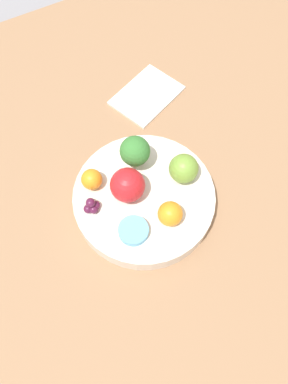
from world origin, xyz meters
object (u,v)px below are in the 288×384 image
(orange_front, at_px, (92,179))
(grape_cluster, at_px, (92,206))
(apple_red, at_px, (128,185))
(broccoli, at_px, (135,151))
(apple_green, at_px, (184,169))
(napkin, at_px, (147,95))
(small_cup, at_px, (133,231))
(orange_back, at_px, (170,214))
(bowl, at_px, (144,199))

(orange_front, distance_m, grape_cluster, 0.05)
(orange_front, bearing_deg, apple_red, 136.17)
(broccoli, height_order, apple_green, broccoli)
(broccoli, distance_m, orange_front, 0.09)
(napkin, bearing_deg, orange_front, 38.84)
(broccoli, distance_m, small_cup, 0.14)
(napkin, bearing_deg, small_cup, 57.33)
(broccoli, xyz_separation_m, orange_front, (0.09, 0.00, -0.02))
(apple_green, height_order, orange_back, apple_green)
(orange_back, bearing_deg, small_cup, -6.50)
(broccoli, relative_size, apple_red, 1.14)
(apple_green, distance_m, small_cup, 0.14)
(broccoli, distance_m, apple_red, 0.06)
(grape_cluster, bearing_deg, broccoli, -157.85)
(orange_back, xyz_separation_m, grape_cluster, (0.11, -0.08, -0.01))
(bowl, bearing_deg, grape_cluster, -12.04)
(orange_front, height_order, napkin, orange_front)
(apple_red, xyz_separation_m, napkin, (-0.15, -0.21, -0.07))
(apple_red, xyz_separation_m, apple_green, (-0.10, 0.02, -0.00))
(small_cup, relative_size, napkin, 0.30)
(orange_back, distance_m, grape_cluster, 0.14)
(orange_back, bearing_deg, apple_green, -136.16)
(small_cup, bearing_deg, apple_green, -157.73)
(bowl, xyz_separation_m, orange_front, (0.07, -0.06, 0.04))
(apple_green, height_order, napkin, apple_green)
(broccoli, bearing_deg, orange_back, 89.98)
(broccoli, bearing_deg, apple_red, 50.10)
(bowl, xyz_separation_m, apple_red, (0.02, -0.02, 0.05))
(broccoli, distance_m, napkin, 0.21)
(bowl, relative_size, orange_back, 5.94)
(small_cup, xyz_separation_m, napkin, (-0.18, -0.28, -0.04))
(orange_back, bearing_deg, orange_front, -54.62)
(broccoli, relative_size, apple_green, 1.32)
(broccoli, height_order, orange_back, broccoli)
(bowl, height_order, napkin, bowl)
(apple_green, relative_size, small_cup, 1.03)
(broccoli, relative_size, small_cup, 1.35)
(apple_red, xyz_separation_m, small_cup, (0.03, 0.07, -0.02))
(grape_cluster, distance_m, small_cup, 0.09)
(apple_green, relative_size, grape_cluster, 1.72)
(small_cup, distance_m, napkin, 0.33)
(apple_red, distance_m, grape_cluster, 0.07)
(broccoli, xyz_separation_m, orange_back, (0.00, 0.13, -0.02))
(bowl, xyz_separation_m, grape_cluster, (0.09, -0.02, 0.03))
(bowl, distance_m, apple_green, 0.09)
(apple_red, height_order, orange_front, apple_red)
(bowl, distance_m, orange_back, 0.08)
(bowl, bearing_deg, napkin, -119.85)
(broccoli, xyz_separation_m, napkin, (-0.11, -0.16, -0.08))
(apple_green, xyz_separation_m, orange_front, (0.15, -0.06, -0.01))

